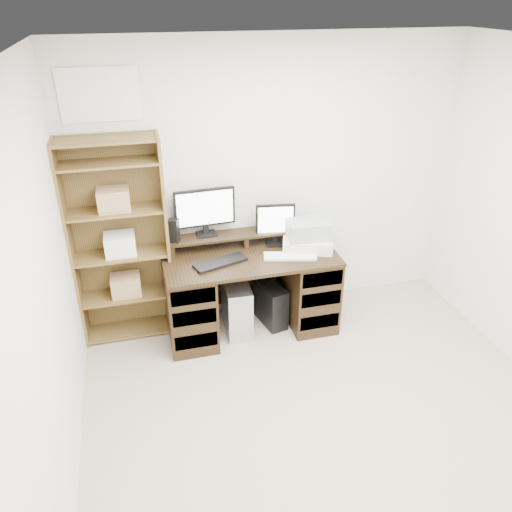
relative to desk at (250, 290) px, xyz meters
name	(u,v)px	position (x,y,z in m)	size (l,w,h in m)	color
room	(370,304)	(0.28, -1.64, 0.86)	(3.54, 4.04, 2.54)	tan
desk	(250,290)	(0.00, 0.00, 0.00)	(1.50, 0.70, 0.75)	black
riser_shelf	(244,235)	(0.00, 0.21, 0.45)	(1.40, 0.22, 0.12)	black
monitor_wide	(205,209)	(-0.33, 0.26, 0.71)	(0.53, 0.14, 0.42)	black
monitor_small	(275,223)	(0.27, 0.16, 0.57)	(0.35, 0.15, 0.38)	black
speaker	(174,230)	(-0.62, 0.19, 0.58)	(0.08, 0.08, 0.20)	black
keyboard_black	(220,263)	(-0.28, -0.09, 0.37)	(0.45, 0.15, 0.03)	black
keyboard_white	(290,256)	(0.32, -0.13, 0.37)	(0.45, 0.14, 0.02)	white
mouse	(320,251)	(0.60, -0.10, 0.38)	(0.08, 0.06, 0.03)	white
printer	(307,242)	(0.53, 0.00, 0.41)	(0.43, 0.32, 0.11)	beige
basket	(308,229)	(0.53, 0.00, 0.55)	(0.36, 0.26, 0.16)	gray
tower_silver	(237,305)	(-0.13, 0.00, -0.15)	(0.22, 0.49, 0.49)	#AEB0B5
tower_black	(270,303)	(0.20, 0.02, -0.19)	(0.25, 0.43, 0.40)	black
bookshelf	(120,241)	(-1.07, 0.21, 0.53)	(0.80, 0.30, 1.80)	brown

